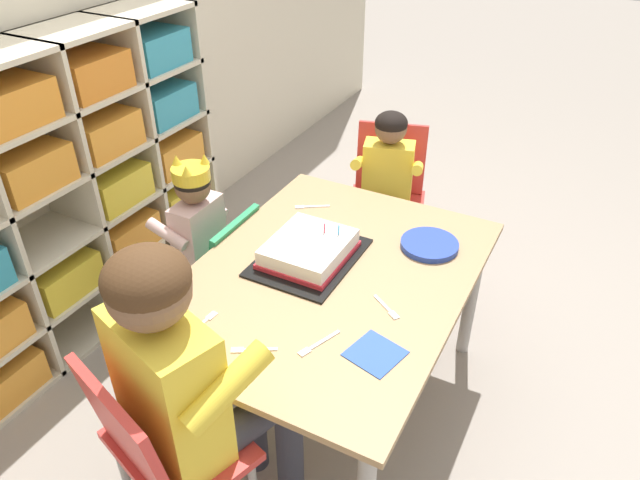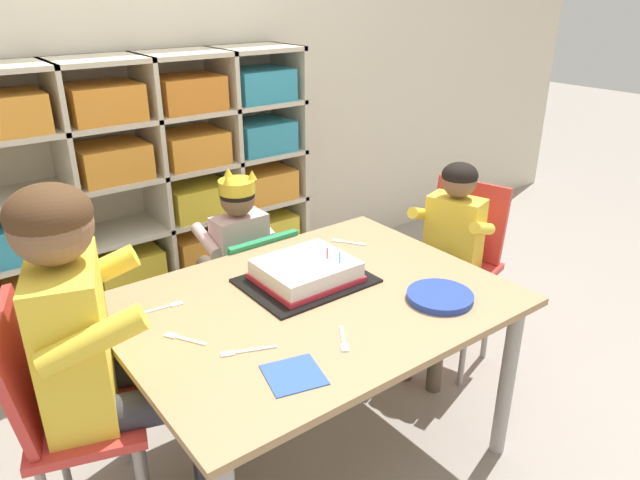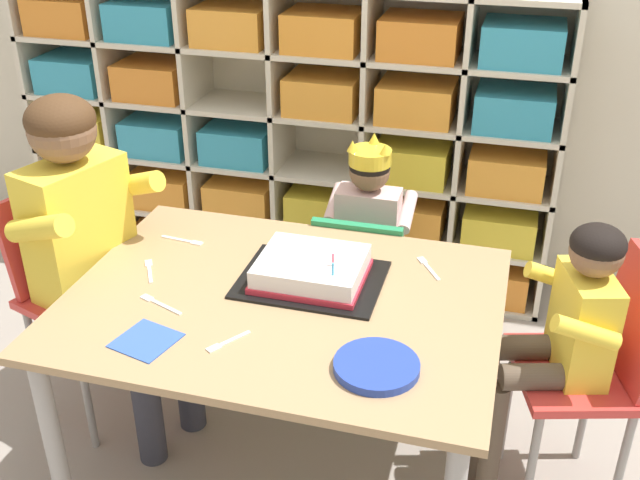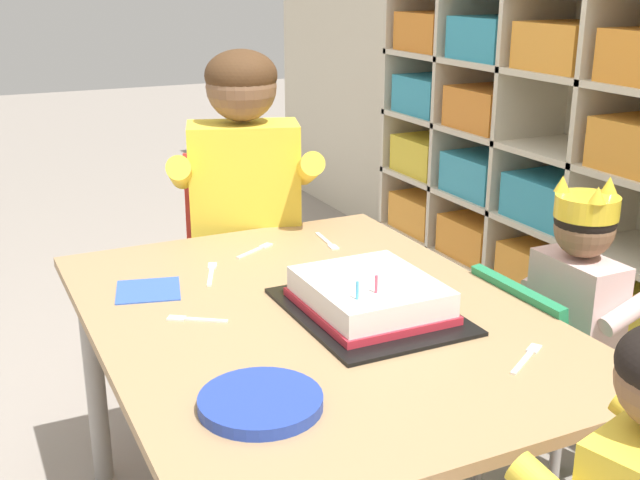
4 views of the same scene
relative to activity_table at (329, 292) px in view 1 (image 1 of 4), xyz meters
The scene contains 16 objects.
ground 0.53m from the activity_table, ahead, with size 16.00×16.00×0.00m, color gray.
activity_table is the anchor object (origin of this frame).
classroom_chair_blue 0.58m from the activity_table, 79.71° to the left, with size 0.32×0.34×0.63m.
child_with_crown 0.67m from the activity_table, 81.43° to the left, with size 0.30×0.31×0.84m.
classroom_chair_adult_side 0.73m from the activity_table, behind, with size 0.40×0.44×0.77m.
adult_helper_seated 0.63m from the activity_table, behind, with size 0.48×0.46×1.08m.
classroom_chair_guest_side 0.84m from the activity_table, ahead, with size 0.40×0.40×0.76m.
guest_at_table_side 0.73m from the activity_table, ahead, with size 0.33×0.33×0.87m.
birthday_cake_on_tray 0.16m from the activity_table, 64.25° to the left, with size 0.39×0.30×0.11m.
paper_plate_stack 0.39m from the activity_table, 37.69° to the right, with size 0.20×0.20×0.02m, color #233DA3.
paper_napkin_square 0.39m from the activity_table, 133.56° to the right, with size 0.14×0.14×0.00m, color #3356B7.
fork_beside_plate_stack 0.25m from the activity_table, 106.75° to the right, with size 0.08×0.11×0.00m.
fork_near_cake_tray 0.34m from the activity_table, 159.10° to the right, with size 0.14×0.07×0.00m.
fork_by_napkin 0.45m from the activity_table, 150.03° to the left, with size 0.14×0.03×0.00m.
fork_at_table_front_edge 0.44m from the activity_table, 36.94° to the left, with size 0.08×0.12×0.00m.
fork_scattered_mid_table 0.42m from the activity_table, behind, with size 0.08×0.12×0.00m.
Camera 1 is at (-1.38, -0.69, 1.78)m, focal length 33.46 mm.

